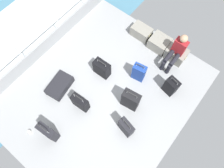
% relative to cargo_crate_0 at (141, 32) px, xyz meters
% --- Properties ---
extents(ground_plane, '(4.40, 5.20, 0.06)m').
position_rel_cargo_crate_0_xyz_m(ground_plane, '(0.30, -2.20, -0.20)').
color(ground_plane, '#939699').
extents(gunwale_port, '(0.06, 5.20, 0.45)m').
position_rel_cargo_crate_0_xyz_m(gunwale_port, '(-1.87, -2.20, 0.05)').
color(gunwale_port, '#939699').
rests_on(gunwale_port, ground_plane).
extents(railing_port, '(0.04, 4.20, 1.02)m').
position_rel_cargo_crate_0_xyz_m(railing_port, '(-1.87, -2.20, 0.61)').
color(railing_port, silver).
rests_on(railing_port, ground_plane).
extents(sea_wake, '(12.00, 12.00, 0.01)m').
position_rel_cargo_crate_0_xyz_m(sea_wake, '(-3.30, -2.20, -0.51)').
color(sea_wake, teal).
rests_on(sea_wake, ground_plane).
extents(cargo_crate_0, '(0.62, 0.38, 0.34)m').
position_rel_cargo_crate_0_xyz_m(cargo_crate_0, '(0.00, 0.00, 0.00)').
color(cargo_crate_0, gray).
rests_on(cargo_crate_0, ground_plane).
extents(cargo_crate_1, '(0.58, 0.49, 0.36)m').
position_rel_cargo_crate_0_xyz_m(cargo_crate_1, '(0.65, -0.01, 0.01)').
color(cargo_crate_1, gray).
rests_on(cargo_crate_1, ground_plane).
extents(cargo_crate_2, '(0.60, 0.43, 0.38)m').
position_rel_cargo_crate_0_xyz_m(cargo_crate_2, '(1.23, -0.03, 0.02)').
color(cargo_crate_2, gray).
rests_on(cargo_crate_2, ground_plane).
extents(passenger_seated, '(0.34, 0.66, 1.08)m').
position_rel_cargo_crate_0_xyz_m(passenger_seated, '(1.23, -0.21, 0.40)').
color(passenger_seated, maroon).
rests_on(passenger_seated, ground_plane).
extents(suitcase_0, '(0.56, 0.81, 0.23)m').
position_rel_cargo_crate_0_xyz_m(suitcase_0, '(-0.71, -2.80, -0.06)').
color(suitcase_0, black).
rests_on(suitcase_0, ground_plane).
extents(suitcase_1, '(0.47, 0.29, 0.80)m').
position_rel_cargo_crate_0_xyz_m(suitcase_1, '(1.07, -2.00, 0.18)').
color(suitcase_1, black).
rests_on(suitcase_1, ground_plane).
extents(suitcase_2, '(0.46, 0.26, 0.62)m').
position_rel_cargo_crate_0_xyz_m(suitcase_2, '(-0.10, -1.73, 0.09)').
color(suitcase_2, black).
rests_on(suitcase_2, ground_plane).
extents(suitcase_3, '(0.45, 0.23, 0.70)m').
position_rel_cargo_crate_0_xyz_m(suitcase_3, '(0.10, -2.82, 0.09)').
color(suitcase_3, black).
rests_on(suitcase_3, ground_plane).
extents(suitcase_4, '(0.37, 0.26, 0.68)m').
position_rel_cargo_crate_0_xyz_m(suitcase_4, '(0.76, -1.22, 0.12)').
color(suitcase_4, navy).
rests_on(suitcase_4, ground_plane).
extents(suitcase_5, '(0.47, 0.23, 0.79)m').
position_rel_cargo_crate_0_xyz_m(suitcase_5, '(0.00, -3.85, 0.12)').
color(suitcase_5, black).
rests_on(suitcase_5, ground_plane).
extents(suitcase_6, '(0.38, 0.29, 0.67)m').
position_rel_cargo_crate_0_xyz_m(suitcase_6, '(1.65, -1.01, 0.11)').
color(suitcase_6, black).
rests_on(suitcase_6, ground_plane).
extents(suitcase_7, '(0.44, 0.27, 0.67)m').
position_rel_cargo_crate_0_xyz_m(suitcase_7, '(1.38, -2.60, 0.10)').
color(suitcase_7, black).
rests_on(suitcase_7, ground_plane).
extents(paper_cup, '(0.08, 0.08, 0.10)m').
position_rel_cargo_crate_0_xyz_m(paper_cup, '(-0.44, -4.16, -0.12)').
color(paper_cup, white).
rests_on(paper_cup, ground_plane).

